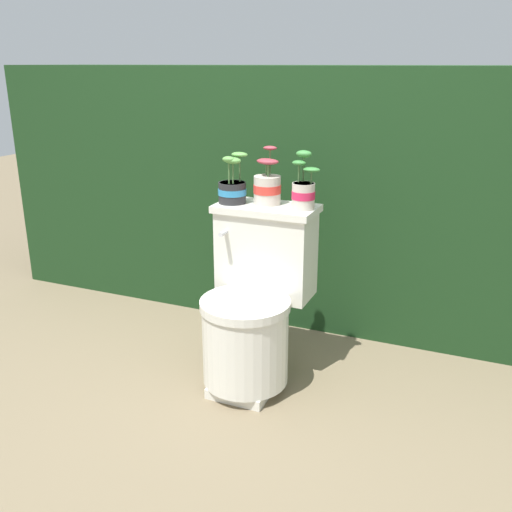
# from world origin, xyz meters

# --- Properties ---
(ground_plane) EXTENTS (12.00, 12.00, 0.00)m
(ground_plane) POSITION_xyz_m (0.00, 0.00, 0.00)
(ground_plane) COLOR #75664C
(hedge_backdrop) EXTENTS (3.57, 0.67, 1.33)m
(hedge_backdrop) POSITION_xyz_m (0.00, 0.96, 0.67)
(hedge_backdrop) COLOR #193819
(hedge_backdrop) RESTS_ON ground
(toilet) EXTENTS (0.44, 0.54, 0.77)m
(toilet) POSITION_xyz_m (0.04, 0.05, 0.36)
(toilet) COLOR silver
(toilet) RESTS_ON ground
(potted_plant_left) EXTENTS (0.12, 0.12, 0.22)m
(potted_plant_left) POSITION_xyz_m (-0.11, 0.17, 0.83)
(potted_plant_left) COLOR #262628
(potted_plant_left) RESTS_ON toilet
(potted_plant_midleft) EXTENTS (0.12, 0.12, 0.24)m
(potted_plant_midleft) POSITION_xyz_m (0.03, 0.22, 0.85)
(potted_plant_midleft) COLOR beige
(potted_plant_midleft) RESTS_ON toilet
(potted_plant_middle) EXTENTS (0.12, 0.10, 0.24)m
(potted_plant_middle) POSITION_xyz_m (0.20, 0.19, 0.85)
(potted_plant_middle) COLOR beige
(potted_plant_middle) RESTS_ON toilet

